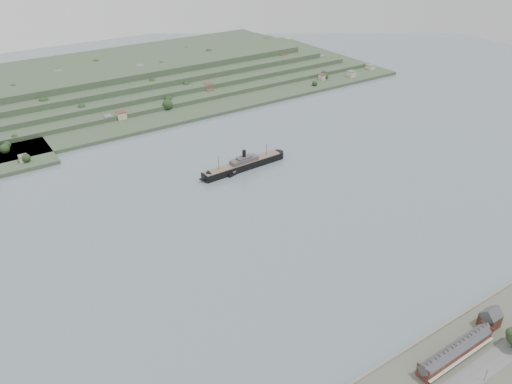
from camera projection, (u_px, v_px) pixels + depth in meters
ground at (287, 219)px, 405.33m from camera, size 1400.00×1400.00×0.00m
near_shore at (494, 373)px, 270.38m from camera, size 220.00×80.00×2.60m
terrace_row at (456, 351)px, 276.12m from camera, size 55.60×9.80×11.07m
gabled_building at (490, 318)px, 296.51m from camera, size 10.40×10.18×14.09m
far_peninsula at (134, 79)px, 695.93m from camera, size 760.00×309.00×30.00m
steamship at (241, 166)px, 479.47m from camera, size 97.54×14.25×23.40m
ferry_east at (235, 172)px, 473.72m from camera, size 19.70×9.93×7.12m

